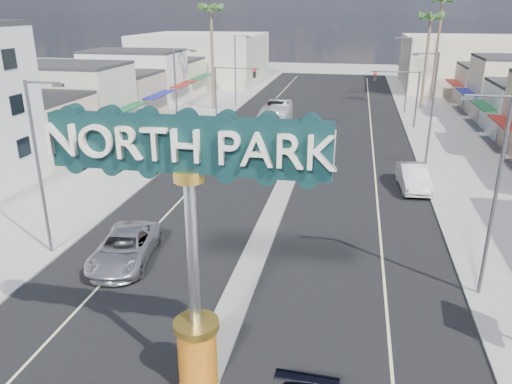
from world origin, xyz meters
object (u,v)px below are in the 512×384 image
at_px(streetlight_r_mid, 431,104).
at_px(car_parked_right, 413,177).
at_px(gateway_sign, 191,228).
at_px(palm_left_far, 211,14).
at_px(palm_right_far, 442,6).
at_px(streetlight_l_mid, 178,96).
at_px(palm_right_mid, 431,22).
at_px(streetlight_r_near, 492,189).
at_px(traffic_signal_right, 400,88).
at_px(city_bus, 274,122).
at_px(streetlight_l_far, 236,68).
at_px(streetlight_l_near, 40,161).
at_px(streetlight_r_far, 407,71).
at_px(suv_left, 125,248).
at_px(traffic_signal_left, 231,83).

xyz_separation_m(streetlight_r_mid, car_parked_right, (-1.43, -5.94, -4.20)).
distance_m(gateway_sign, palm_left_far, 50.06).
distance_m(gateway_sign, palm_right_far, 62.20).
bearing_deg(streetlight_r_mid, streetlight_l_mid, 180.00).
bearing_deg(palm_right_mid, streetlight_r_near, -93.19).
relative_size(streetlight_r_mid, palm_left_far, 0.69).
relative_size(traffic_signal_right, palm_right_mid, 0.50).
xyz_separation_m(gateway_sign, palm_left_far, (-13.00, 48.02, 5.57)).
bearing_deg(car_parked_right, palm_right_far, 76.57).
xyz_separation_m(streetlight_r_near, city_bus, (-13.50, 26.85, -3.49)).
height_order(gateway_sign, traffic_signal_right, gateway_sign).
relative_size(streetlight_l_far, palm_right_far, 0.64).
height_order(palm_right_mid, palm_right_far, palm_right_far).
xyz_separation_m(streetlight_l_far, palm_right_mid, (23.43, 4.00, 5.54)).
height_order(gateway_sign, streetlight_r_near, gateway_sign).
relative_size(streetlight_l_near, streetlight_r_far, 1.00).
relative_size(streetlight_r_far, car_parked_right, 1.72).
distance_m(streetlight_l_near, suv_left, 5.93).
relative_size(traffic_signal_right, palm_right_far, 0.43).
xyz_separation_m(traffic_signal_right, streetlight_r_near, (1.25, -33.99, 0.79)).
distance_m(palm_right_far, car_parked_right, 40.10).
bearing_deg(streetlight_l_far, streetlight_r_near, -63.58).
bearing_deg(streetlight_l_mid, palm_right_mid, 47.97).
bearing_deg(gateway_sign, palm_left_far, 105.15).
relative_size(streetlight_r_mid, car_parked_right, 1.72).
height_order(traffic_signal_right, city_bus, traffic_signal_right).
bearing_deg(city_bus, traffic_signal_right, 27.88).
bearing_deg(palm_left_far, streetlight_l_far, 37.92).
bearing_deg(car_parked_right, streetlight_l_mid, 158.56).
bearing_deg(palm_right_far, streetlight_l_far, -158.54).
height_order(traffic_signal_left, streetlight_l_far, streetlight_l_far).
xyz_separation_m(traffic_signal_right, palm_right_mid, (3.82, 12.01, 6.33)).
relative_size(streetlight_r_near, city_bus, 0.80).
relative_size(streetlight_r_near, palm_left_far, 0.69).
relative_size(streetlight_r_mid, suv_left, 1.57).
xyz_separation_m(traffic_signal_right, streetlight_l_near, (-19.62, -33.99, 0.79)).
xyz_separation_m(gateway_sign, traffic_signal_right, (9.18, 42.02, -1.65)).
bearing_deg(palm_right_mid, city_bus, -130.00).
relative_size(suv_left, car_parked_right, 1.09).
distance_m(gateway_sign, suv_left, 11.32).
distance_m(palm_right_far, city_bus, 32.80).
bearing_deg(streetlight_r_near, streetlight_l_near, 180.00).
xyz_separation_m(traffic_signal_left, car_parked_right, (18.18, -19.94, -3.41)).
height_order(streetlight_l_far, streetlight_r_mid, same).
distance_m(traffic_signal_right, streetlight_r_far, 8.14).
relative_size(palm_right_far, car_parked_right, 2.69).
bearing_deg(palm_left_far, suv_left, -80.55).
relative_size(traffic_signal_left, city_bus, 0.53).
xyz_separation_m(streetlight_l_near, palm_right_mid, (23.43, 46.00, 5.54)).
distance_m(gateway_sign, streetlight_r_near, 13.19).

